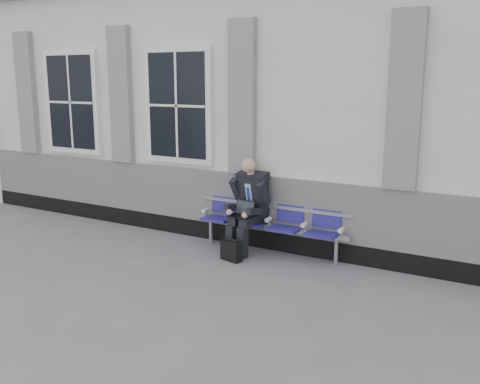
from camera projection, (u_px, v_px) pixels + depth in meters
The scene contains 5 objects.
ground at pixel (109, 253), 8.41m from camera, with size 70.00×70.00×0.00m, color slate.
station_building at pixel (222, 102), 10.91m from camera, with size 14.40×4.40×4.49m.
bench at pixel (270, 218), 8.37m from camera, with size 2.60×0.47×0.91m.
businessman at pixel (249, 202), 8.35m from camera, with size 0.64×0.86×1.50m.
briefcase at pixel (231, 250), 8.06m from camera, with size 0.36×0.22×0.35m.
Camera 1 is at (5.78, -5.94, 2.71)m, focal length 40.00 mm.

